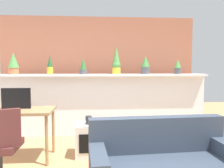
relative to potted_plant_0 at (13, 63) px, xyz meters
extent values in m
cube|color=silver|center=(1.67, 0.04, -0.86)|extent=(4.32, 0.16, 1.20)
cube|color=silver|center=(1.67, 0.00, -0.24)|extent=(4.32, 0.38, 0.04)
cube|color=#AD664C|center=(1.67, 0.64, -0.21)|extent=(4.32, 0.10, 2.50)
cylinder|color=#C66B42|center=(0.00, 0.00, -0.16)|extent=(0.19, 0.19, 0.12)
cone|color=#4C9347|center=(0.00, 0.00, 0.05)|extent=(0.21, 0.21, 0.30)
cylinder|color=gold|center=(0.70, -0.04, -0.15)|extent=(0.11, 0.11, 0.14)
cone|color=#235B2D|center=(0.70, -0.04, 0.04)|extent=(0.10, 0.10, 0.24)
cylinder|color=#4C4C51|center=(1.35, -0.02, -0.17)|extent=(0.16, 0.16, 0.09)
cone|color=#2D7033|center=(1.35, -0.02, -0.01)|extent=(0.12, 0.12, 0.24)
cylinder|color=gold|center=(2.02, 0.04, -0.15)|extent=(0.17, 0.17, 0.13)
sphere|color=#4C9347|center=(2.02, 0.04, -0.04)|extent=(0.17, 0.17, 0.17)
cone|color=#4C9347|center=(2.02, 0.04, 0.16)|extent=(0.14, 0.14, 0.34)
cylinder|color=#4C4C51|center=(2.61, 0.03, -0.15)|extent=(0.18, 0.18, 0.14)
cone|color=#3D843D|center=(2.61, 0.03, 0.04)|extent=(0.18, 0.18, 0.22)
cylinder|color=#4C4C51|center=(3.27, -0.04, -0.16)|extent=(0.13, 0.13, 0.12)
cone|color=#4C9347|center=(3.27, -0.04, -0.01)|extent=(0.14, 0.14, 0.18)
cylinder|color=#99754C|center=(0.91, -1.42, -1.10)|extent=(0.04, 0.04, 0.71)
cylinder|color=#99754C|center=(0.91, -0.92, -1.10)|extent=(0.04, 0.04, 0.71)
cube|color=#99754C|center=(0.41, -1.17, -0.73)|extent=(1.10, 0.60, 0.04)
cube|color=black|center=(0.41, -1.09, -0.55)|extent=(0.42, 0.04, 0.31)
cylinder|color=#333333|center=(0.47, -1.88, -1.22)|extent=(0.06, 0.06, 0.34)
cube|color=silver|center=(1.48, -1.08, -1.21)|extent=(0.40, 0.40, 0.50)
cube|color=black|center=(1.48, -1.27, -1.21)|extent=(0.28, 0.04, 0.28)
cylinder|color=#2D2D33|center=(1.48, -1.12, -0.89)|extent=(0.10, 0.10, 0.13)
cube|color=#333D4C|center=(2.29, -2.04, -0.86)|extent=(1.57, 0.25, 0.40)
cube|color=#333D4C|center=(1.61, -2.38, -0.98)|extent=(0.20, 0.77, 0.16)
camera|label=1|loc=(1.58, -4.54, -0.10)|focal=36.28mm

